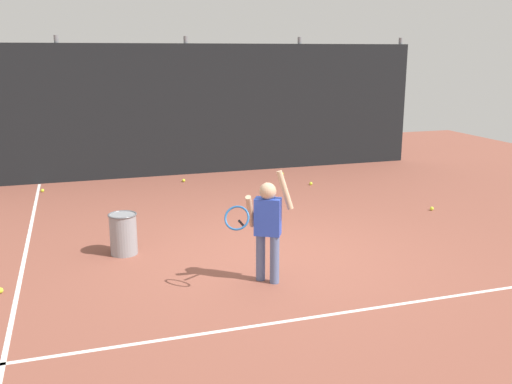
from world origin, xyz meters
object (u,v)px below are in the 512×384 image
Objects in this scene: tennis_ball_1 at (43,190)px; tennis_ball_6 at (432,209)px; tennis_ball_0 at (0,290)px; tennis_ball_3 at (311,184)px; ball_hopper at (123,233)px; tennis_ball_2 at (282,174)px; tennis_ball_5 at (184,180)px; tennis_player at (266,223)px.

tennis_ball_1 is 1.00× the size of tennis_ball_6.
tennis_ball_0 is 4.94m from tennis_ball_1.
tennis_ball_1 and tennis_ball_3 have the same top height.
tennis_ball_0 is (-1.46, -0.90, -0.26)m from ball_hopper.
tennis_ball_2 is 1.00× the size of tennis_ball_3.
tennis_ball_0 is 1.00× the size of tennis_ball_5.
tennis_ball_1 is (-2.71, 5.54, -0.69)m from tennis_player.
tennis_ball_5 is 1.00× the size of tennis_ball_6.
tennis_ball_5 is (1.59, 4.07, -0.26)m from ball_hopper.
tennis_ball_0 is at bearing -161.75° from tennis_player.
tennis_ball_5 is 5.05m from tennis_ball_6.
tennis_ball_1 and tennis_ball_5 have the same top height.
tennis_ball_5 is (3.05, 4.97, 0.00)m from tennis_ball_0.
tennis_player is at bearing -11.48° from tennis_ball_0.
tennis_ball_1 is at bearing 86.89° from tennis_ball_0.
tennis_ball_5 is at bearing 136.29° from tennis_ball_6.
tennis_ball_3 is 2.66m from tennis_ball_5.
ball_hopper is 8.52× the size of tennis_ball_6.
tennis_player is 6.20m from tennis_ball_1.
tennis_ball_6 is (6.43, -3.45, 0.00)m from tennis_ball_1.
tennis_player reaches higher than tennis_ball_5.
tennis_ball_0 is 1.00× the size of tennis_ball_1.
tennis_ball_6 is (3.65, -3.49, 0.00)m from tennis_ball_5.
tennis_ball_0 is 6.86m from tennis_ball_6.
tennis_player reaches higher than tennis_ball_2.
tennis_ball_3 is 1.00× the size of tennis_ball_5.
tennis_player is 6.06m from tennis_ball_2.
tennis_ball_3 is (5.47, 3.89, 0.00)m from tennis_ball_0.
tennis_ball_2 is at bearing 0.36° from tennis_ball_1.
tennis_ball_1 is at bearing -179.64° from tennis_ball_2.
ball_hopper is 4.38m from tennis_ball_5.
tennis_ball_5 is (-2.43, 1.08, 0.00)m from tennis_ball_3.
tennis_ball_2 is (3.79, 4.07, -0.26)m from ball_hopper.
tennis_ball_0 and tennis_ball_6 have the same top height.
ball_hopper is at bearing 31.57° from tennis_ball_0.
tennis_ball_0 and tennis_ball_5 have the same top height.
tennis_ball_1 and tennis_ball_6 have the same top height.
tennis_ball_5 is (2.78, 0.04, 0.00)m from tennis_ball_1.
tennis_ball_1 is 1.00× the size of tennis_ball_2.
tennis_ball_1 and tennis_ball_2 have the same top height.
tennis_ball_5 is at bearing 155.95° from tennis_ball_3.
tennis_ball_6 is at bearing -43.71° from tennis_ball_5.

